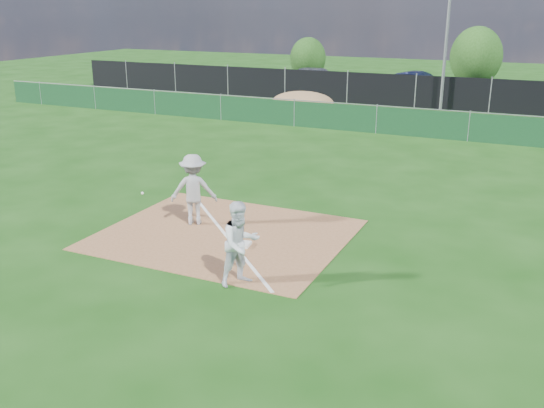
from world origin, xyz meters
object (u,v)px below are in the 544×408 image
(light_pole, at_px, (447,35))
(play_at_first, at_px, (194,190))
(first_base, at_px, (243,244))
(car_left, at_px, (318,79))
(tree_left, at_px, (308,58))
(runner, at_px, (240,244))
(car_mid, at_px, (419,84))
(tree_mid, at_px, (476,56))

(light_pole, relative_size, play_at_first, 3.34)
(first_base, distance_m, play_at_first, 2.24)
(light_pole, height_order, car_left, light_pole)
(light_pole, xyz_separation_m, tree_left, (-11.74, 9.72, -2.34))
(runner, height_order, car_left, runner)
(light_pole, distance_m, car_mid, 6.43)
(car_left, height_order, tree_mid, tree_mid)
(car_mid, bearing_deg, first_base, -161.70)
(car_mid, bearing_deg, light_pole, -140.42)
(car_mid, bearing_deg, tree_mid, -11.64)
(play_at_first, bearing_deg, car_left, 103.78)
(runner, bearing_deg, car_mid, 36.53)
(first_base, distance_m, tree_left, 33.80)
(play_at_first, height_order, car_mid, play_at_first)
(play_at_first, xyz_separation_m, car_mid, (0.29, 26.39, -0.21))
(play_at_first, relative_size, car_left, 0.50)
(car_mid, relative_size, tree_left, 1.39)
(light_pole, relative_size, tree_mid, 1.92)
(light_pole, height_order, car_mid, light_pole)
(runner, bearing_deg, play_at_first, 77.67)
(first_base, xyz_separation_m, car_mid, (-1.58, 27.25, 0.69))
(runner, height_order, car_mid, runner)
(play_at_first, height_order, runner, play_at_first)
(runner, distance_m, car_mid, 29.18)
(car_mid, distance_m, tree_mid, 6.17)
(play_at_first, bearing_deg, light_pole, 83.05)
(car_left, height_order, car_mid, car_left)
(runner, relative_size, tree_left, 0.56)
(car_left, distance_m, car_mid, 6.64)
(car_mid, height_order, tree_mid, tree_mid)
(car_left, xyz_separation_m, car_mid, (6.61, 0.63, -0.08))
(play_at_first, relative_size, car_mid, 0.54)
(car_left, distance_m, tree_left, 6.06)
(light_pole, bearing_deg, runner, -89.56)
(light_pole, distance_m, car_left, 10.44)
(car_left, bearing_deg, light_pole, -120.86)
(first_base, xyz_separation_m, tree_left, (-11.01, 31.92, 1.60))
(first_base, relative_size, tree_mid, 0.09)
(tree_left, distance_m, tree_mid, 12.16)
(light_pole, relative_size, first_base, 22.36)
(first_base, height_order, tree_left, tree_left)
(light_pole, distance_m, first_base, 22.56)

